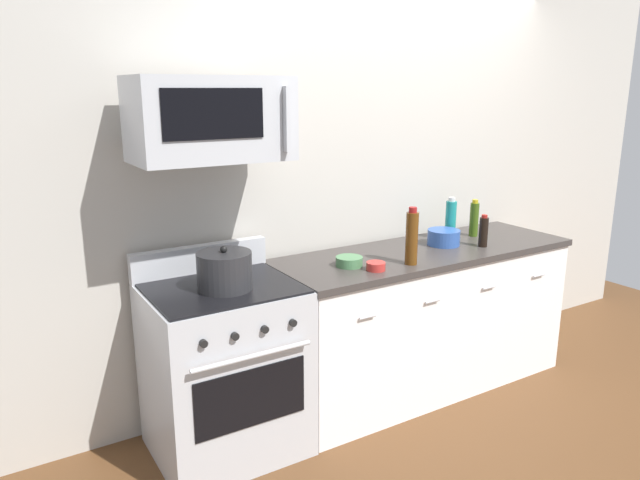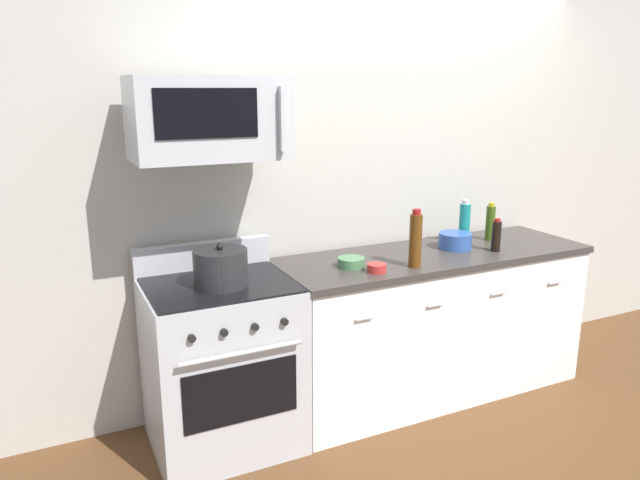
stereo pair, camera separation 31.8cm
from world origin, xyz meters
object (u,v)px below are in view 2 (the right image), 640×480
object	(u,v)px
bottle_olive_oil	(490,222)
stockpot	(221,268)
range_oven	(222,363)
bottle_wine_amber	(415,240)
bowl_green_glaze	(351,262)
bowl_red_small	(377,268)
microwave	(209,118)
bowl_blue_mixing	(455,240)
bottle_sparkling_teal	(464,223)
bottle_soy_sauce_dark	(496,236)

from	to	relation	value
bottle_olive_oil	stockpot	size ratio (longest dim) A/B	0.91
range_oven	bottle_wine_amber	size ratio (longest dim) A/B	3.24
bottle_wine_amber	bottle_olive_oil	xyz separation A→B (m)	(0.79, 0.29, -0.04)
bowl_green_glaze	stockpot	world-z (taller)	stockpot
bottle_olive_oil	bowl_red_small	distance (m)	1.07
range_oven	bowl_red_small	bearing A→B (deg)	-12.85
bottle_wine_amber	stockpot	xyz separation A→B (m)	(-1.07, 0.15, -0.06)
range_oven	microwave	size ratio (longest dim) A/B	1.44
bottle_olive_oil	bowl_blue_mixing	world-z (taller)	bottle_olive_oil
range_oven	bowl_blue_mixing	world-z (taller)	range_oven
bottle_wine_amber	stockpot	world-z (taller)	bottle_wine_amber
bottle_wine_amber	bowl_blue_mixing	world-z (taller)	bottle_wine_amber
microwave	bottle_wine_amber	world-z (taller)	microwave
bottle_sparkling_teal	bottle_olive_oil	distance (m)	0.20
range_oven	bottle_sparkling_teal	xyz separation A→B (m)	(1.66, 0.11, 0.58)
microwave	bottle_sparkling_teal	distance (m)	1.80
bottle_soy_sauce_dark	bowl_red_small	distance (m)	0.88
range_oven	bottle_soy_sauce_dark	bearing A→B (deg)	-4.66
bowl_red_small	microwave	bearing A→B (deg)	164.25
microwave	bottle_sparkling_teal	world-z (taller)	microwave
bottle_sparkling_teal	stockpot	bearing A→B (deg)	-174.56
range_oven	microwave	bearing A→B (deg)	89.71
range_oven	bowl_green_glaze	size ratio (longest dim) A/B	7.00
bottle_soy_sauce_dark	bottle_olive_oil	world-z (taller)	bottle_olive_oil
bottle_sparkling_teal	bowl_blue_mixing	size ratio (longest dim) A/B	1.38
range_oven	bottle_olive_oil	distance (m)	1.95
bottle_wine_amber	bottle_soy_sauce_dark	distance (m)	0.64
microwave	stockpot	distance (m)	0.74
stockpot	bowl_green_glaze	bearing A→B (deg)	0.34
bottle_olive_oil	bottle_wine_amber	bearing A→B (deg)	-159.81
bottle_wine_amber	bottle_sparkling_teal	xyz separation A→B (m)	(0.59, 0.31, -0.02)
range_oven	microwave	xyz separation A→B (m)	(0.00, 0.04, 1.28)
bowl_red_small	stockpot	distance (m)	0.85
bowl_red_small	range_oven	bearing A→B (deg)	167.15
bottle_sparkling_teal	bowl_red_small	xyz separation A→B (m)	(-0.83, -0.29, -0.11)
microwave	bowl_green_glaze	distance (m)	1.10
bowl_green_glaze	stockpot	xyz separation A→B (m)	(-0.75, -0.00, 0.07)
bottle_sparkling_teal	bowl_green_glaze	world-z (taller)	bottle_sparkling_teal
bottle_soy_sauce_dark	bowl_green_glaze	xyz separation A→B (m)	(-0.96, 0.09, -0.07)
range_oven	bottle_olive_oil	bearing A→B (deg)	2.79
bottle_sparkling_teal	bowl_red_small	world-z (taller)	bottle_sparkling_teal
bottle_soy_sauce_dark	bottle_olive_oil	size ratio (longest dim) A/B	0.82
range_oven	stockpot	world-z (taller)	stockpot
microwave	bowl_blue_mixing	bearing A→B (deg)	-0.98
microwave	bowl_green_glaze	xyz separation A→B (m)	(0.75, -0.09, -0.80)
microwave	bottle_soy_sauce_dark	world-z (taller)	microwave
bottle_sparkling_teal	bottle_olive_oil	xyz separation A→B (m)	(0.20, -0.01, -0.02)
bottle_sparkling_teal	bowl_blue_mixing	world-z (taller)	bottle_sparkling_teal
microwave	bottle_soy_sauce_dark	bearing A→B (deg)	-6.15
bottle_sparkling_teal	bottle_soy_sauce_dark	distance (m)	0.25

